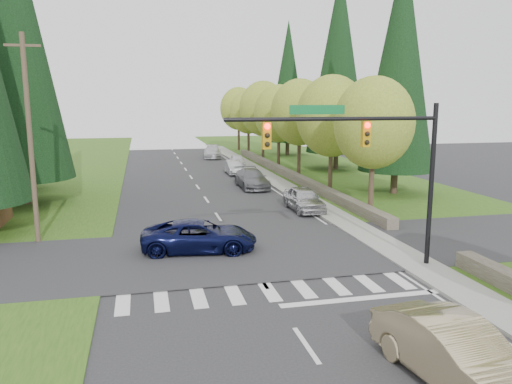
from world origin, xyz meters
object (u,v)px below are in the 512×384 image
object	(u,v)px
suv_navy	(199,236)
parked_car_b	(252,179)
parked_car_c	(234,168)
parked_car_e	(213,152)
parked_car_a	(304,199)
parked_car_d	(237,160)
sedan_champagne	(456,353)

from	to	relation	value
suv_navy	parked_car_b	distance (m)	17.41
suv_navy	parked_car_c	bearing A→B (deg)	-6.30
parked_car_b	parked_car_e	distance (m)	22.18
parked_car_b	parked_car_a	bearing A→B (deg)	-81.76
parked_car_a	parked_car_e	xyz separation A→B (m)	(-1.40, 31.16, -0.00)
suv_navy	parked_car_e	distance (m)	38.97
parked_car_e	parked_car_c	bearing A→B (deg)	-82.58
parked_car_b	parked_car_d	world-z (taller)	parked_car_b
parked_car_a	parked_car_b	size ratio (longest dim) A/B	0.85
parked_car_b	parked_car_d	xyz separation A→B (m)	(1.40, 13.56, -0.11)
parked_car_e	parked_car_a	bearing A→B (deg)	-80.00
parked_car_e	suv_navy	bearing A→B (deg)	-91.59
suv_navy	parked_car_c	world-z (taller)	suv_navy
parked_car_e	parked_car_b	bearing A→B (deg)	-82.58
sedan_champagne	parked_car_c	xyz separation A→B (m)	(1.31, 36.61, -0.17)
sedan_champagne	parked_car_e	distance (m)	50.95
parked_car_a	parked_car_c	xyz separation A→B (m)	(-1.40, 16.84, -0.12)
sedan_champagne	parked_car_c	bearing A→B (deg)	80.04
sedan_champagne	suv_navy	size ratio (longest dim) A/B	0.93
parked_car_c	parked_car_e	size ratio (longest dim) A/B	0.75
parked_car_b	parked_car_c	size ratio (longest dim) A/B	1.34
suv_navy	parked_car_e	size ratio (longest dim) A/B	1.02
parked_car_a	suv_navy	bearing A→B (deg)	-136.20
suv_navy	parked_car_e	bearing A→B (deg)	-1.13
parked_car_a	sedan_champagne	bearing A→B (deg)	-98.29
parked_car_c	parked_car_d	xyz separation A→B (m)	(1.40, 5.70, 0.01)
sedan_champagne	suv_navy	bearing A→B (deg)	103.17
parked_car_a	parked_car_b	bearing A→B (deg)	98.36
suv_navy	sedan_champagne	bearing A→B (deg)	-151.03
parked_car_c	parked_car_d	distance (m)	5.87
parked_car_d	parked_car_e	distance (m)	8.73
parked_car_b	parked_car_e	xyz separation A→B (m)	(0.00, 22.18, 0.00)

